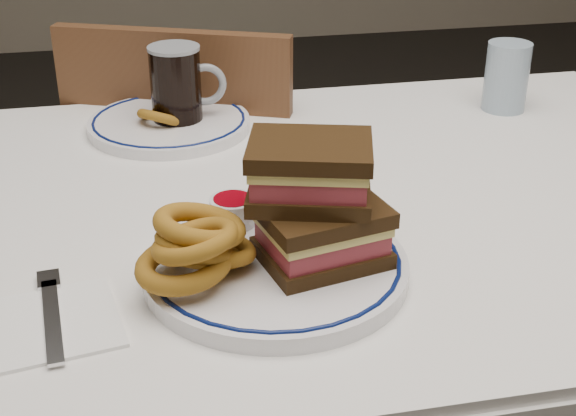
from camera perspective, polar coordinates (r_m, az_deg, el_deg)
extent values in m
cube|color=white|center=(1.08, 1.44, 0.17)|extent=(1.26, 0.86, 0.03)
cylinder|color=#452816|center=(1.72, 16.53, -4.45)|extent=(0.06, 0.06, 0.71)
cube|color=white|center=(1.50, -2.27, 4.59)|extent=(1.26, 0.01, 0.17)
cube|color=#452816|center=(1.70, -5.42, -1.36)|extent=(0.53, 0.53, 0.04)
cylinder|color=#452816|center=(1.92, 1.34, -5.12)|extent=(0.03, 0.03, 0.40)
cylinder|color=#452816|center=(1.64, -0.76, -11.55)|extent=(0.03, 0.03, 0.40)
cylinder|color=#452816|center=(2.00, -8.63, -4.06)|extent=(0.03, 0.03, 0.40)
cylinder|color=#452816|center=(1.73, -12.36, -9.92)|extent=(0.03, 0.03, 0.40)
cube|color=#452816|center=(1.43, -7.84, 3.73)|extent=(0.39, 0.18, 0.45)
cylinder|color=white|center=(0.89, -0.89, -4.25)|extent=(0.29, 0.29, 0.02)
torus|color=#0B1852|center=(0.89, -0.89, -3.71)|extent=(0.28, 0.28, 0.01)
cube|color=black|center=(0.88, 2.41, -3.19)|extent=(0.15, 0.13, 0.02)
cube|color=#9D342D|center=(0.87, 2.43, -2.08)|extent=(0.14, 0.12, 0.02)
cube|color=#E0CC64|center=(0.87, 2.45, -1.14)|extent=(0.14, 0.12, 0.01)
cube|color=black|center=(0.86, 2.47, -0.32)|extent=(0.15, 0.13, 0.02)
cube|color=black|center=(0.86, 1.54, 1.13)|extent=(0.15, 0.13, 0.02)
cube|color=#9D342D|center=(0.86, 1.55, 2.30)|extent=(0.14, 0.12, 0.02)
cube|color=#E0CC64|center=(0.85, 1.57, 3.30)|extent=(0.15, 0.13, 0.01)
cube|color=black|center=(0.84, 1.58, 4.18)|extent=(0.15, 0.13, 0.02)
torus|color=brown|center=(0.88, -5.90, -3.36)|extent=(0.09, 0.09, 0.06)
torus|color=brown|center=(0.84, -7.45, -3.99)|extent=(0.10, 0.10, 0.03)
torus|color=brown|center=(0.86, -4.90, -2.74)|extent=(0.08, 0.08, 0.05)
torus|color=brown|center=(0.84, -6.71, -2.69)|extent=(0.09, 0.09, 0.07)
torus|color=brown|center=(0.82, -6.63, -2.33)|extent=(0.10, 0.09, 0.05)
torus|color=brown|center=(0.83, -6.30, -1.25)|extent=(0.10, 0.10, 0.05)
cylinder|color=white|center=(0.96, -3.93, -0.21)|extent=(0.06, 0.06, 0.03)
cylinder|color=maroon|center=(0.95, -3.95, 0.39)|extent=(0.05, 0.05, 0.01)
cylinder|color=black|center=(1.28, -7.96, 8.36)|extent=(0.08, 0.08, 0.13)
cylinder|color=gray|center=(1.27, -8.15, 11.20)|extent=(0.08, 0.08, 0.01)
torus|color=gray|center=(1.29, -5.92, 8.72)|extent=(0.07, 0.01, 0.07)
cylinder|color=#98B0C4|center=(1.41, 15.27, 9.00)|extent=(0.07, 0.07, 0.11)
cylinder|color=white|center=(1.30, -8.44, 5.91)|extent=(0.26, 0.26, 0.02)
torus|color=#0B1852|center=(1.30, -8.46, 6.27)|extent=(0.24, 0.24, 0.00)
torus|color=brown|center=(1.29, -9.03, 6.34)|extent=(0.09, 0.08, 0.06)
torus|color=brown|center=(1.30, -8.04, 7.05)|extent=(0.08, 0.08, 0.04)
cube|color=white|center=(0.85, -16.39, -7.87)|extent=(0.15, 0.15, 0.00)
cube|color=silver|center=(0.85, -16.42, -7.65)|extent=(0.03, 0.15, 0.00)
cube|color=silver|center=(0.92, -16.66, -4.88)|extent=(0.03, 0.04, 0.00)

